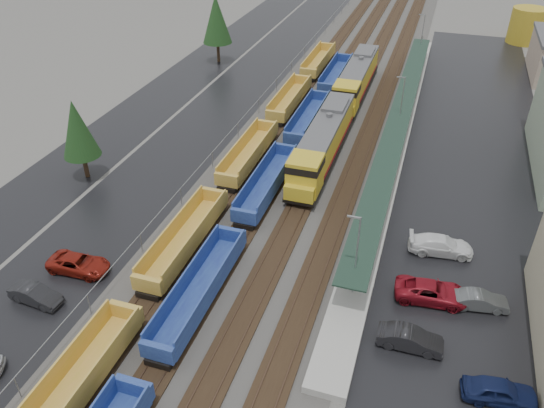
# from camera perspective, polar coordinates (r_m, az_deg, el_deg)

# --- Properties ---
(ballast_strip) EXTENTS (20.00, 160.00, 0.08)m
(ballast_strip) POSITION_cam_1_polar(r_m,az_deg,el_deg) (78.94, 7.19, 11.11)
(ballast_strip) COLOR #302D2B
(ballast_strip) RESTS_ON ground
(trackbed) EXTENTS (14.60, 160.00, 0.22)m
(trackbed) POSITION_cam_1_polar(r_m,az_deg,el_deg) (78.90, 7.20, 11.19)
(trackbed) COLOR black
(trackbed) RESTS_ON ground
(west_parking_lot) EXTENTS (10.00, 160.00, 0.02)m
(west_parking_lot) POSITION_cam_1_polar(r_m,az_deg,el_deg) (82.76, -3.24, 12.38)
(west_parking_lot) COLOR black
(west_parking_lot) RESTS_ON ground
(west_road) EXTENTS (9.00, 160.00, 0.02)m
(west_road) POSITION_cam_1_polar(r_m,az_deg,el_deg) (86.66, -9.60, 12.98)
(west_road) COLOR black
(west_road) RESTS_ON ground
(east_commuter_lot) EXTENTS (16.00, 100.00, 0.02)m
(east_commuter_lot) POSITION_cam_1_polar(r_m,az_deg,el_deg) (69.03, 21.08, 5.53)
(east_commuter_lot) COLOR black
(east_commuter_lot) RESTS_ON ground
(station_platform) EXTENTS (3.00, 80.00, 8.00)m
(station_platform) POSITION_cam_1_polar(r_m,az_deg,el_deg) (68.55, 13.33, 7.44)
(station_platform) COLOR #9E9B93
(station_platform) RESTS_ON ground
(chainlink_fence) EXTENTS (0.08, 160.04, 2.02)m
(chainlink_fence) POSITION_cam_1_polar(r_m,az_deg,el_deg) (79.09, 0.14, 12.64)
(chainlink_fence) COLOR gray
(chainlink_fence) RESTS_ON ground
(tree_west_near) EXTENTS (3.96, 3.96, 9.00)m
(tree_west_near) POSITION_cam_1_polar(r_m,az_deg,el_deg) (59.71, -20.22, 7.60)
(tree_west_near) COLOR #332316
(tree_west_near) RESTS_ON ground
(tree_west_far) EXTENTS (4.84, 4.84, 11.00)m
(tree_west_far) POSITION_cam_1_polar(r_m,az_deg,el_deg) (92.30, -6.00, 19.18)
(tree_west_far) COLOR #332316
(tree_west_far) RESTS_ON ground
(locomotive_lead) EXTENTS (3.30, 21.73, 4.92)m
(locomotive_lead) POSITION_cam_1_polar(r_m,az_deg,el_deg) (60.33, 5.44, 6.47)
(locomotive_lead) COLOR black
(locomotive_lead) RESTS_ON ground
(locomotive_trail) EXTENTS (3.30, 21.73, 4.92)m
(locomotive_trail) POSITION_cam_1_polar(r_m,az_deg,el_deg) (79.30, 9.04, 13.05)
(locomotive_trail) COLOR black
(locomotive_trail) RESTS_ON ground
(well_string_yellow) EXTENTS (2.67, 98.12, 2.37)m
(well_string_yellow) POSITION_cam_1_polar(r_m,az_deg,el_deg) (54.34, -5.50, 1.41)
(well_string_yellow) COLOR gold
(well_string_yellow) RESTS_ON ground
(well_string_blue) EXTENTS (2.61, 99.50, 2.31)m
(well_string_blue) POSITION_cam_1_polar(r_m,az_deg,el_deg) (48.83, -3.65, -2.69)
(well_string_blue) COLOR navy
(well_string_blue) RESTS_ON ground
(storage_tank) EXTENTS (6.28, 6.28, 6.28)m
(storage_tank) POSITION_cam_1_polar(r_m,az_deg,el_deg) (113.60, 25.73, 16.90)
(storage_tank) COLOR #B59824
(storage_tank) RESTS_ON ground
(parked_car_west_b) EXTENTS (1.90, 4.58, 1.47)m
(parked_car_west_b) POSITION_cam_1_polar(r_m,az_deg,el_deg) (46.63, -24.09, -8.92)
(parked_car_west_b) COLOR black
(parked_car_west_b) RESTS_ON ground
(parked_car_west_c) EXTENTS (2.69, 5.46, 1.49)m
(parked_car_west_c) POSITION_cam_1_polar(r_m,az_deg,el_deg) (48.38, -20.08, -6.08)
(parked_car_west_c) COLOR maroon
(parked_car_west_c) RESTS_ON ground
(parked_car_east_a) EXTENTS (1.75, 4.80, 1.57)m
(parked_car_east_a) POSITION_cam_1_polar(r_m,az_deg,el_deg) (40.66, 14.65, -13.89)
(parked_car_east_a) COLOR black
(parked_car_east_a) RESTS_ON ground
(parked_car_east_b) EXTENTS (3.17, 6.00, 1.61)m
(parked_car_east_b) POSITION_cam_1_polar(r_m,az_deg,el_deg) (44.68, 16.77, -9.04)
(parked_car_east_b) COLOR maroon
(parked_car_east_b) RESTS_ON ground
(parked_car_east_c) EXTENTS (2.99, 5.91, 1.65)m
(parked_car_east_c) POSITION_cam_1_polar(r_m,az_deg,el_deg) (49.69, 17.71, -4.25)
(parked_car_east_c) COLOR white
(parked_car_east_c) RESTS_ON ground
(parked_car_east_d) EXTENTS (2.55, 5.01, 1.63)m
(parked_car_east_d) POSITION_cam_1_polar(r_m,az_deg,el_deg) (39.46, 23.28, -18.01)
(parked_car_east_d) COLOR #131D48
(parked_car_east_d) RESTS_ON ground
(parked_car_east_e) EXTENTS (2.22, 4.55, 1.43)m
(parked_car_east_e) POSITION_cam_1_polar(r_m,az_deg,el_deg) (45.27, 21.48, -9.67)
(parked_car_east_e) COLOR #515456
(parked_car_east_e) RESTS_ON ground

